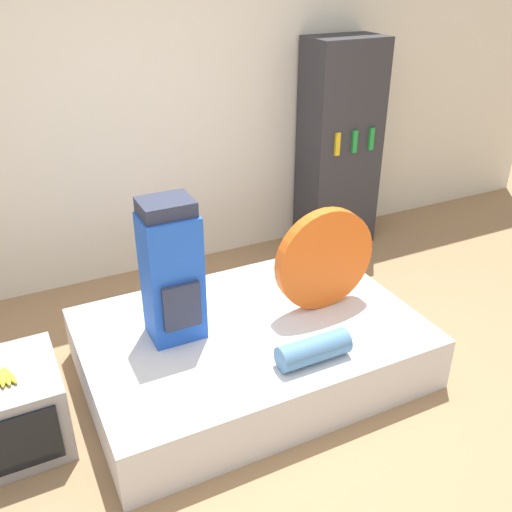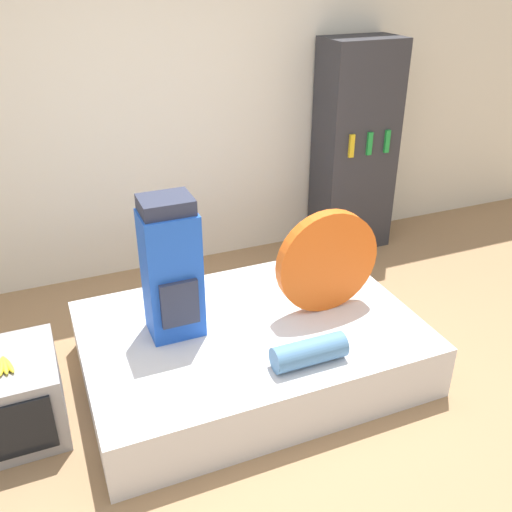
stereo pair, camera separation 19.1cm
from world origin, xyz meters
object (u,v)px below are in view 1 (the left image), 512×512
(backpack, at_px, (172,273))
(television, at_px, (5,411))
(bookshelf, at_px, (339,146))
(tent_bag, at_px, (324,259))
(sleeping_roll, at_px, (313,350))

(backpack, bearing_deg, television, -174.26)
(backpack, relative_size, bookshelf, 0.48)
(tent_bag, height_order, television, tent_bag)
(sleeping_roll, xyz_separation_m, television, (-1.53, 0.47, -0.18))
(backpack, bearing_deg, tent_bag, -7.10)
(sleeping_roll, bearing_deg, bookshelf, 53.53)
(backpack, distance_m, bookshelf, 2.24)
(tent_bag, distance_m, bookshelf, 1.65)
(tent_bag, relative_size, sleeping_roll, 1.58)
(bookshelf, bearing_deg, television, -155.39)
(sleeping_roll, bearing_deg, television, 163.04)
(television, xyz_separation_m, bookshelf, (2.84, 1.30, 0.64))
(backpack, relative_size, tent_bag, 1.28)
(tent_bag, bearing_deg, television, 179.47)
(backpack, bearing_deg, bookshelf, 32.62)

